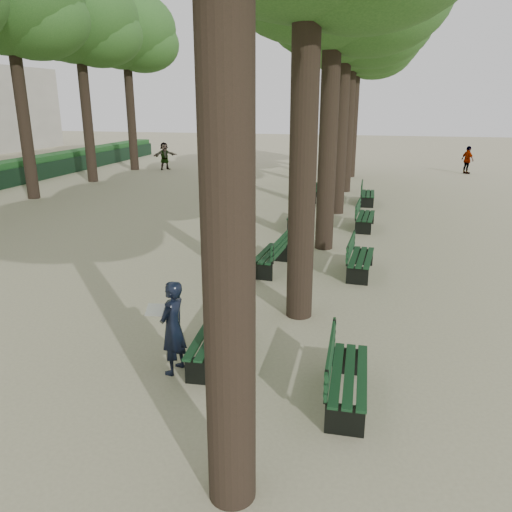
# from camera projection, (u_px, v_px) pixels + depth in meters

# --- Properties ---
(ground) EXTENTS (120.00, 120.00, 0.00)m
(ground) POSITION_uv_depth(u_px,v_px,m) (175.00, 383.00, 7.75)
(ground) COLOR tan
(ground) RESTS_ON ground
(tree_central_4) EXTENTS (6.00, 6.00, 9.95)m
(tree_central_4) POSITION_uv_depth(u_px,v_px,m) (354.00, 18.00, 21.87)
(tree_central_4) COLOR #33261C
(tree_central_4) RESTS_ON ground
(tree_central_5) EXTENTS (6.00, 6.00, 9.95)m
(tree_central_5) POSITION_uv_depth(u_px,v_px,m) (358.00, 33.00, 26.52)
(tree_central_5) COLOR #33261C
(tree_central_5) RESTS_ON ground
(tree_far_4) EXTENTS (6.00, 6.00, 10.45)m
(tree_far_4) POSITION_uv_depth(u_px,v_px,m) (77.00, 17.00, 24.66)
(tree_far_4) COLOR #33261C
(tree_far_4) RESTS_ON ground
(tree_far_5) EXTENTS (6.00, 6.00, 10.45)m
(tree_far_5) POSITION_uv_depth(u_px,v_px,m) (125.00, 30.00, 29.31)
(tree_far_5) COLOR #33261C
(tree_far_5) RESTS_ON ground
(bench_left_0) EXTENTS (0.70, 1.84, 0.92)m
(bench_left_0) POSITION_uv_depth(u_px,v_px,m) (213.00, 345.00, 8.37)
(bench_left_0) COLOR black
(bench_left_0) RESTS_ON ground
(bench_left_1) EXTENTS (0.69, 1.83, 0.92)m
(bench_left_1) POSITION_uv_depth(u_px,v_px,m) (270.00, 260.00, 12.83)
(bench_left_1) COLOR black
(bench_left_1) RESTS_ON ground
(bench_left_2) EXTENTS (0.60, 1.81, 0.92)m
(bench_left_2) POSITION_uv_depth(u_px,v_px,m) (298.00, 219.00, 17.24)
(bench_left_2) COLOR black
(bench_left_2) RESTS_ON ground
(bench_left_3) EXTENTS (0.81, 1.86, 0.92)m
(bench_left_3) POSITION_uv_depth(u_px,v_px,m) (315.00, 194.00, 21.84)
(bench_left_3) COLOR black
(bench_left_3) RESTS_ON ground
(bench_right_0) EXTENTS (0.60, 1.81, 0.92)m
(bench_right_0) POSITION_uv_depth(u_px,v_px,m) (347.00, 385.00, 7.19)
(bench_right_0) COLOR black
(bench_right_0) RESTS_ON ground
(bench_right_1) EXTENTS (0.67, 1.83, 0.92)m
(bench_right_1) POSITION_uv_depth(u_px,v_px,m) (360.00, 264.00, 12.53)
(bench_right_1) COLOR black
(bench_right_1) RESTS_ON ground
(bench_right_2) EXTENTS (0.66, 1.83, 0.92)m
(bench_right_2) POSITION_uv_depth(u_px,v_px,m) (365.00, 221.00, 17.00)
(bench_right_2) COLOR black
(bench_right_2) RESTS_ON ground
(bench_right_3) EXTENTS (0.58, 1.80, 0.92)m
(bench_right_3) POSITION_uv_depth(u_px,v_px,m) (368.00, 198.00, 21.07)
(bench_right_3) COLOR black
(bench_right_3) RESTS_ON ground
(man_with_map) EXTENTS (0.65, 0.67, 1.55)m
(man_with_map) POSITION_uv_depth(u_px,v_px,m) (173.00, 328.00, 7.86)
(man_with_map) COLOR black
(man_with_map) RESTS_ON ground
(pedestrian_d) EXTENTS (0.51, 0.87, 1.68)m
(pedestrian_d) POSITION_uv_depth(u_px,v_px,m) (297.00, 157.00, 31.23)
(pedestrian_d) COLOR #262628
(pedestrian_d) RESTS_ON ground
(pedestrian_e) EXTENTS (1.34, 1.37, 1.70)m
(pedestrian_e) POSITION_uv_depth(u_px,v_px,m) (165.00, 156.00, 31.51)
(pedestrian_e) COLOR #262628
(pedestrian_e) RESTS_ON ground
(pedestrian_a) EXTENTS (0.90, 0.63, 1.72)m
(pedestrian_a) POSITION_uv_depth(u_px,v_px,m) (309.00, 158.00, 30.22)
(pedestrian_a) COLOR #262628
(pedestrian_a) RESTS_ON ground
(pedestrian_c) EXTENTS (0.78, 0.99, 1.63)m
(pedestrian_c) POSITION_uv_depth(u_px,v_px,m) (467.00, 160.00, 29.69)
(pedestrian_c) COLOR #262628
(pedestrian_c) RESTS_ON ground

